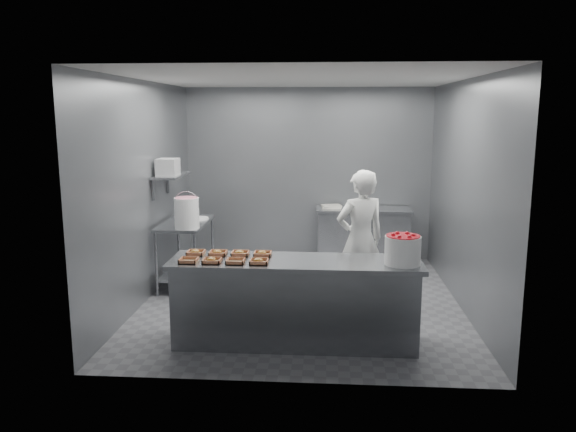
{
  "coord_description": "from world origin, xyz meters",
  "views": [
    {
      "loc": [
        0.32,
        -6.94,
        2.4
      ],
      "look_at": [
        -0.16,
        -0.2,
        1.15
      ],
      "focal_mm": 35.0,
      "sensor_mm": 36.0,
      "label": 1
    }
  ],
  "objects_px": {
    "tray_3": "(259,261)",
    "tray_7": "(262,254)",
    "tray_6": "(240,253)",
    "appliance": "(168,167)",
    "tray_0": "(189,260)",
    "strawberry_tub": "(403,249)",
    "tray_2": "(236,261)",
    "tray_4": "(196,252)",
    "prep_table": "(186,243)",
    "tray_1": "(212,260)",
    "tray_5": "(218,253)",
    "glaze_bucket": "(187,212)",
    "back_counter": "(363,236)",
    "worker": "(360,240)",
    "service_counter": "(295,301)"
  },
  "relations": [
    {
      "from": "tray_3",
      "to": "tray_7",
      "type": "distance_m",
      "value": 0.31
    },
    {
      "from": "tray_6",
      "to": "appliance",
      "type": "relative_size",
      "value": 0.62
    },
    {
      "from": "appliance",
      "to": "tray_6",
      "type": "bearing_deg",
      "value": -52.91
    },
    {
      "from": "tray_0",
      "to": "strawberry_tub",
      "type": "bearing_deg",
      "value": 1.88
    },
    {
      "from": "appliance",
      "to": "tray_0",
      "type": "bearing_deg",
      "value": -68.78
    },
    {
      "from": "tray_2",
      "to": "tray_4",
      "type": "bearing_deg",
      "value": 147.13
    },
    {
      "from": "prep_table",
      "to": "tray_0",
      "type": "xyz_separation_m",
      "value": [
        0.57,
        -2.11,
        0.33
      ]
    },
    {
      "from": "tray_1",
      "to": "tray_5",
      "type": "relative_size",
      "value": 1.0
    },
    {
      "from": "prep_table",
      "to": "tray_1",
      "type": "height_order",
      "value": "tray_1"
    },
    {
      "from": "tray_6",
      "to": "glaze_bucket",
      "type": "bearing_deg",
      "value": 123.95
    },
    {
      "from": "prep_table",
      "to": "back_counter",
      "type": "bearing_deg",
      "value": 27.01
    },
    {
      "from": "tray_4",
      "to": "tray_5",
      "type": "xyz_separation_m",
      "value": [
        0.24,
        0.0,
        0.0
      ]
    },
    {
      "from": "back_counter",
      "to": "tray_5",
      "type": "relative_size",
      "value": 8.01
    },
    {
      "from": "tray_1",
      "to": "worker",
      "type": "xyz_separation_m",
      "value": [
        1.57,
        1.32,
        -0.06
      ]
    },
    {
      "from": "tray_0",
      "to": "back_counter",
      "type": "bearing_deg",
      "value": 59.88
    },
    {
      "from": "service_counter",
      "to": "prep_table",
      "type": "distance_m",
      "value": 2.56
    },
    {
      "from": "prep_table",
      "to": "tray_0",
      "type": "height_order",
      "value": "tray_0"
    },
    {
      "from": "service_counter",
      "to": "appliance",
      "type": "xyz_separation_m",
      "value": [
        -1.82,
        1.79,
        1.23
      ]
    },
    {
      "from": "tray_7",
      "to": "tray_6",
      "type": "bearing_deg",
      "value": 180.0
    },
    {
      "from": "tray_6",
      "to": "prep_table",
      "type": "bearing_deg",
      "value": 120.36
    },
    {
      "from": "tray_5",
      "to": "appliance",
      "type": "distance_m",
      "value": 2.05
    },
    {
      "from": "tray_1",
      "to": "appliance",
      "type": "xyz_separation_m",
      "value": [
        -0.98,
        1.94,
        0.76
      ]
    },
    {
      "from": "tray_3",
      "to": "strawberry_tub",
      "type": "distance_m",
      "value": 1.45
    },
    {
      "from": "tray_3",
      "to": "tray_4",
      "type": "height_order",
      "value": "same"
    },
    {
      "from": "tray_5",
      "to": "tray_7",
      "type": "relative_size",
      "value": 1.0
    },
    {
      "from": "tray_4",
      "to": "tray_7",
      "type": "height_order",
      "value": "same"
    },
    {
      "from": "service_counter",
      "to": "worker",
      "type": "xyz_separation_m",
      "value": [
        0.73,
        1.17,
        0.41
      ]
    },
    {
      "from": "service_counter",
      "to": "tray_0",
      "type": "bearing_deg",
      "value": -171.75
    },
    {
      "from": "prep_table",
      "to": "back_counter",
      "type": "distance_m",
      "value": 2.87
    },
    {
      "from": "back_counter",
      "to": "worker",
      "type": "xyz_separation_m",
      "value": [
        -0.17,
        -2.08,
        0.41
      ]
    },
    {
      "from": "tray_3",
      "to": "appliance",
      "type": "bearing_deg",
      "value": 126.94
    },
    {
      "from": "tray_3",
      "to": "tray_4",
      "type": "xyz_separation_m",
      "value": [
        -0.72,
        0.31,
        0.0
      ]
    },
    {
      "from": "tray_0",
      "to": "worker",
      "type": "height_order",
      "value": "worker"
    },
    {
      "from": "glaze_bucket",
      "to": "tray_0",
      "type": "bearing_deg",
      "value": -75.38
    },
    {
      "from": "tray_3",
      "to": "strawberry_tub",
      "type": "bearing_deg",
      "value": 2.81
    },
    {
      "from": "tray_3",
      "to": "tray_5",
      "type": "xyz_separation_m",
      "value": [
        -0.48,
        0.31,
        0.0
      ]
    },
    {
      "from": "tray_2",
      "to": "tray_5",
      "type": "height_order",
      "value": "tray_5"
    },
    {
      "from": "prep_table",
      "to": "tray_2",
      "type": "relative_size",
      "value": 6.4
    },
    {
      "from": "back_counter",
      "to": "tray_5",
      "type": "height_order",
      "value": "tray_5"
    },
    {
      "from": "tray_6",
      "to": "worker",
      "type": "relative_size",
      "value": 0.11
    },
    {
      "from": "prep_table",
      "to": "appliance",
      "type": "relative_size",
      "value": 3.97
    },
    {
      "from": "tray_2",
      "to": "worker",
      "type": "bearing_deg",
      "value": 44.84
    },
    {
      "from": "tray_6",
      "to": "tray_7",
      "type": "distance_m",
      "value": 0.24
    },
    {
      "from": "tray_2",
      "to": "tray_4",
      "type": "distance_m",
      "value": 0.58
    },
    {
      "from": "tray_3",
      "to": "tray_0",
      "type": "bearing_deg",
      "value": 180.0
    },
    {
      "from": "tray_5",
      "to": "strawberry_tub",
      "type": "relative_size",
      "value": 0.52
    },
    {
      "from": "tray_3",
      "to": "tray_5",
      "type": "height_order",
      "value": "same"
    },
    {
      "from": "tray_2",
      "to": "tray_7",
      "type": "relative_size",
      "value": 1.0
    },
    {
      "from": "tray_4",
      "to": "worker",
      "type": "relative_size",
      "value": 0.11
    },
    {
      "from": "tray_4",
      "to": "strawberry_tub",
      "type": "relative_size",
      "value": 0.52
    }
  ]
}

